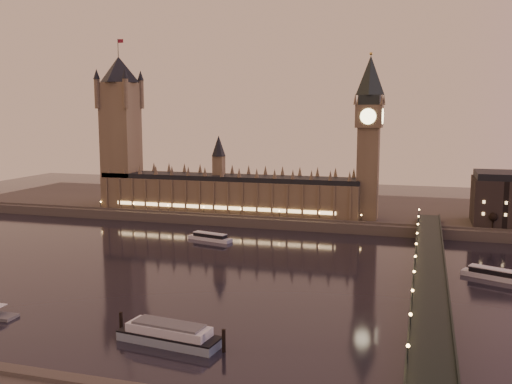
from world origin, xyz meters
TOP-DOWN VIEW (x-y plane):
  - ground at (0.00, 0.00)m, footprint 700.00×700.00m
  - far_embankment at (30.00, 165.00)m, footprint 560.00×130.00m
  - palace_of_westminster at (-40.12, 120.99)m, footprint 180.00×26.62m
  - victoria_tower at (-120.00, 121.00)m, footprint 31.68×31.68m
  - big_ben at (53.99, 120.99)m, footprint 17.68×17.68m
  - westminster_bridge at (91.61, 0.00)m, footprint 13.20×260.00m
  - bare_tree_0 at (127.40, 109.00)m, footprint 5.33×5.33m
  - cruise_boat_a at (-29.21, 59.81)m, footprint 28.22×12.55m
  - cruise_boat_b at (119.04, 24.41)m, footprint 26.60×16.35m
  - moored_barge at (11.82, -82.33)m, footprint 39.36×13.61m

SIDE VIEW (x-z plane):
  - ground at x=0.00m, z-range 0.00..0.00m
  - cruise_boat_a at x=-29.21m, z-range -0.26..4.15m
  - cruise_boat_b at x=119.04m, z-range -0.29..4.54m
  - far_embankment at x=30.00m, z-range 0.00..6.00m
  - moored_barge at x=11.82m, z-range -0.57..6.70m
  - westminster_bridge at x=91.61m, z-range -2.13..13.17m
  - bare_tree_0 at x=127.40m, z-range 8.65..19.50m
  - palace_of_westminster at x=-40.12m, z-range -4.29..47.71m
  - big_ben at x=53.99m, z-range 11.95..115.95m
  - victoria_tower at x=-120.00m, z-range 6.79..124.79m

